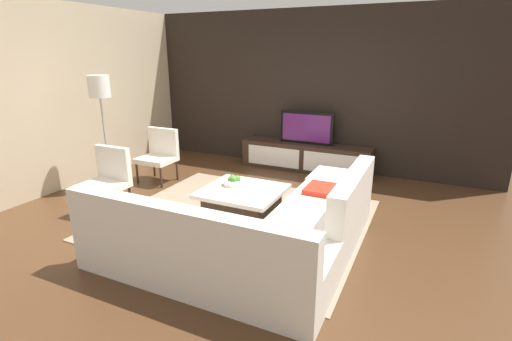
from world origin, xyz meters
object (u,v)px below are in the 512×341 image
Objects in this scene: media_console at (305,157)px; accent_chair_near at (107,176)px; fruit_bowl at (234,181)px; accent_chair_far at (160,152)px; sectional_couch at (255,236)px; ottoman at (335,188)px; floor_lamp at (100,94)px; television at (306,128)px; coffee_table at (243,202)px.

accent_chair_near is (-1.82, -2.89, 0.24)m from media_console.
fruit_bowl is 1.86m from accent_chair_far.
sectional_couch reaches higher than ottoman.
sectional_couch is at bearing -80.71° from media_console.
media_console is at bearing 42.34° from floor_lamp.
television reaches higher than accent_chair_far.
accent_chair_near is at bearing -161.14° from coffee_table.
fruit_bowl is at bearing 127.60° from sectional_couch.
floor_lamp is at bearing 146.27° from accent_chair_near.
media_console is 8.38× the size of fruit_bowl.
coffee_table is (-0.10, -2.30, -0.05)m from media_console.
television is at bearing 44.51° from accent_chair_far.
accent_chair_near reaches higher than media_console.
accent_chair_near is at bearing -155.98° from fruit_bowl.
sectional_couch reaches higher than coffee_table.
ottoman is 1.51m from fruit_bowl.
sectional_couch is (0.53, -3.25, 0.04)m from media_console.
sectional_couch is 3.07m from accent_chair_far.
television reaches higher than accent_chair_near.
fruit_bowl is (1.55, 0.69, -0.05)m from accent_chair_near.
ottoman is (0.96, 1.06, -0.00)m from coffee_table.
accent_chair_near reaches higher than ottoman.
ottoman is at bearing 16.91° from floor_lamp.
accent_chair_far is (-1.92, 0.74, 0.29)m from coffee_table.
coffee_table is at bearing -1.10° from floor_lamp.
fruit_bowl is (-0.28, -2.20, -0.35)m from television.
ottoman is (0.86, -1.24, -0.59)m from television.
sectional_couch is 2.82× the size of accent_chair_far.
accent_chair_near reaches higher than coffee_table.
accent_chair_near is at bearing -74.48° from accent_chair_far.
ottoman is (0.33, 2.01, -0.09)m from sectional_couch.
television is (-0.00, 0.00, 0.54)m from media_console.
fruit_bowl reaches higher than coffee_table.
ottoman is (0.86, -1.24, -0.05)m from media_console.
television is at bearing 99.28° from sectional_couch.
accent_chair_far is (-2.02, -1.56, -0.30)m from television.
fruit_bowl is at bearing -97.20° from media_console.
sectional_couch is at bearing -80.72° from television.
television reaches higher than fruit_bowl.
coffee_table is at bearing -29.41° from fruit_bowl.
accent_chair_far reaches higher than ottoman.
fruit_bowl is (-0.28, -2.20, 0.19)m from media_console.
coffee_table is 2.08m from accent_chair_far.
media_console is 3.56m from floor_lamp.
accent_chair_near reaches higher than fruit_bowl.
floor_lamp reaches higher than sectional_couch.
media_console is 0.54m from television.
television reaches higher than ottoman.
accent_chair_near is (-2.35, 0.36, 0.19)m from sectional_couch.
accent_chair_far is at bearing 146.59° from sectional_couch.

